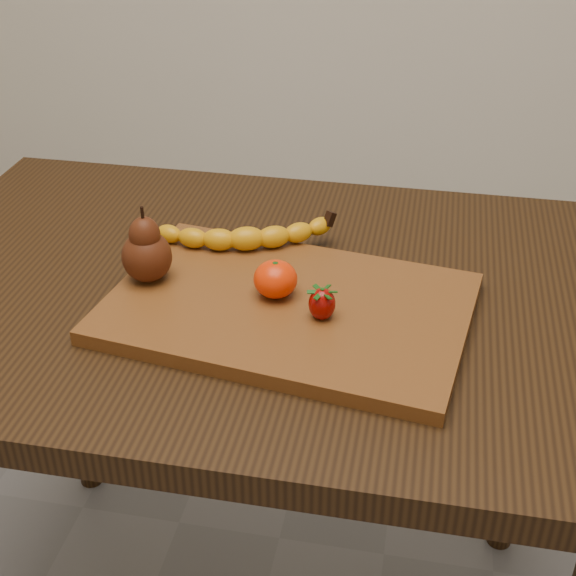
% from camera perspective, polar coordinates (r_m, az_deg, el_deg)
% --- Properties ---
extents(table, '(1.00, 0.70, 0.76)m').
position_cam_1_polar(table, '(1.15, -3.00, -3.81)').
color(table, black).
rests_on(table, ground).
extents(cutting_board, '(0.49, 0.36, 0.02)m').
position_cam_1_polar(cutting_board, '(1.02, 0.00, -1.43)').
color(cutting_board, brown).
rests_on(cutting_board, table).
extents(banana, '(0.22, 0.12, 0.03)m').
position_cam_1_polar(banana, '(1.12, -2.97, 3.53)').
color(banana, '#ECA40B').
rests_on(banana, cutting_board).
extents(pear, '(0.08, 0.08, 0.10)m').
position_cam_1_polar(pear, '(1.05, -10.10, 3.10)').
color(pear, '#4B1E0C').
rests_on(pear, cutting_board).
extents(mandarin, '(0.07, 0.07, 0.05)m').
position_cam_1_polar(mandarin, '(1.02, -0.90, 0.64)').
color(mandarin, '#FC3102').
rests_on(mandarin, cutting_board).
extents(strawberry, '(0.04, 0.04, 0.04)m').
position_cam_1_polar(strawberry, '(0.98, 2.43, -1.06)').
color(strawberry, '#8D0703').
rests_on(strawberry, cutting_board).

